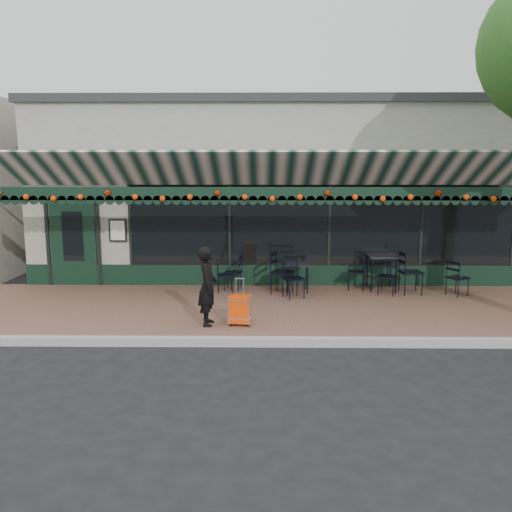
{
  "coord_description": "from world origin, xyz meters",
  "views": [
    {
      "loc": [
        -0.19,
        -8.97,
        3.09
      ],
      "look_at": [
        -0.33,
        1.6,
        1.28
      ],
      "focal_mm": 38.0,
      "sensor_mm": 36.0,
      "label": 1
    }
  ],
  "objects_px": {
    "suitcase": "(240,310)",
    "chair_a_left": "(356,273)",
    "chair_a_extra": "(458,278)",
    "chair_b_left": "(233,273)",
    "chair_b_right": "(282,273)",
    "chair_a_front": "(388,277)",
    "chair_b_front": "(294,279)",
    "cafe_table_b": "(298,266)",
    "chair_solo": "(225,275)",
    "cafe_table_a": "(382,258)",
    "chair_a_right": "(411,273)",
    "woman": "(208,286)"
  },
  "relations": [
    {
      "from": "chair_a_right",
      "to": "cafe_table_b",
      "type": "bearing_deg",
      "value": 81.13
    },
    {
      "from": "suitcase",
      "to": "chair_a_front",
      "type": "bearing_deg",
      "value": 46.13
    },
    {
      "from": "chair_b_right",
      "to": "chair_a_front",
      "type": "bearing_deg",
      "value": -70.25
    },
    {
      "from": "chair_b_front",
      "to": "cafe_table_b",
      "type": "bearing_deg",
      "value": 56.39
    },
    {
      "from": "chair_b_front",
      "to": "chair_solo",
      "type": "relative_size",
      "value": 1.11
    },
    {
      "from": "suitcase",
      "to": "chair_a_extra",
      "type": "height_order",
      "value": "suitcase"
    },
    {
      "from": "suitcase",
      "to": "chair_solo",
      "type": "distance_m",
      "value": 2.7
    },
    {
      "from": "chair_a_left",
      "to": "chair_b_left",
      "type": "relative_size",
      "value": 1.03
    },
    {
      "from": "chair_solo",
      "to": "chair_a_extra",
      "type": "bearing_deg",
      "value": -99.81
    },
    {
      "from": "cafe_table_a",
      "to": "chair_a_left",
      "type": "height_order",
      "value": "cafe_table_a"
    },
    {
      "from": "chair_b_left",
      "to": "chair_b_right",
      "type": "xyz_separation_m",
      "value": [
        1.14,
        -0.34,
        0.07
      ]
    },
    {
      "from": "chair_b_left",
      "to": "cafe_table_b",
      "type": "bearing_deg",
      "value": 93.75
    },
    {
      "from": "chair_a_extra",
      "to": "chair_b_left",
      "type": "bearing_deg",
      "value": 53.18
    },
    {
      "from": "chair_b_right",
      "to": "chair_solo",
      "type": "distance_m",
      "value": 1.32
    },
    {
      "from": "chair_a_front",
      "to": "chair_b_left",
      "type": "height_order",
      "value": "chair_a_front"
    },
    {
      "from": "woman",
      "to": "chair_a_left",
      "type": "relative_size",
      "value": 1.76
    },
    {
      "from": "chair_a_right",
      "to": "chair_a_extra",
      "type": "distance_m",
      "value": 1.02
    },
    {
      "from": "woman",
      "to": "chair_a_right",
      "type": "height_order",
      "value": "woman"
    },
    {
      "from": "chair_a_front",
      "to": "chair_a_extra",
      "type": "xyz_separation_m",
      "value": [
        1.55,
        -0.07,
        -0.0
      ]
    },
    {
      "from": "chair_b_left",
      "to": "suitcase",
      "type": "bearing_deg",
      "value": 14.35
    },
    {
      "from": "woman",
      "to": "chair_a_extra",
      "type": "bearing_deg",
      "value": -68.0
    },
    {
      "from": "chair_a_right",
      "to": "chair_a_extra",
      "type": "relative_size",
      "value": 1.2
    },
    {
      "from": "suitcase",
      "to": "chair_a_left",
      "type": "height_order",
      "value": "suitcase"
    },
    {
      "from": "suitcase",
      "to": "woman",
      "type": "bearing_deg",
      "value": -174.4
    },
    {
      "from": "cafe_table_b",
      "to": "chair_b_front",
      "type": "xyz_separation_m",
      "value": [
        -0.13,
        -0.65,
        -0.16
      ]
    },
    {
      "from": "chair_a_extra",
      "to": "chair_b_left",
      "type": "relative_size",
      "value": 1.01
    },
    {
      "from": "chair_a_right",
      "to": "chair_b_right",
      "type": "distance_m",
      "value": 2.94
    },
    {
      "from": "woman",
      "to": "chair_solo",
      "type": "bearing_deg",
      "value": -4.07
    },
    {
      "from": "cafe_table_b",
      "to": "chair_a_extra",
      "type": "xyz_separation_m",
      "value": [
        3.57,
        -0.37,
        -0.19
      ]
    },
    {
      "from": "suitcase",
      "to": "chair_b_front",
      "type": "bearing_deg",
      "value": 71.44
    },
    {
      "from": "cafe_table_a",
      "to": "chair_b_front",
      "type": "relative_size",
      "value": 0.97
    },
    {
      "from": "chair_a_right",
      "to": "chair_b_front",
      "type": "height_order",
      "value": "chair_a_right"
    },
    {
      "from": "chair_a_extra",
      "to": "cafe_table_b",
      "type": "bearing_deg",
      "value": 52.84
    },
    {
      "from": "chair_b_front",
      "to": "chair_a_right",
      "type": "bearing_deg",
      "value": -13.16
    },
    {
      "from": "suitcase",
      "to": "chair_solo",
      "type": "relative_size",
      "value": 1.15
    },
    {
      "from": "cafe_table_b",
      "to": "chair_b_right",
      "type": "xyz_separation_m",
      "value": [
        -0.37,
        -0.21,
        -0.12
      ]
    },
    {
      "from": "chair_a_extra",
      "to": "chair_solo",
      "type": "xyz_separation_m",
      "value": [
        -5.25,
        0.31,
        -0.02
      ]
    },
    {
      "from": "chair_a_left",
      "to": "chair_b_right",
      "type": "xyz_separation_m",
      "value": [
        -1.76,
        -0.38,
        0.06
      ]
    },
    {
      "from": "chair_a_right",
      "to": "chair_a_front",
      "type": "distance_m",
      "value": 0.57
    },
    {
      "from": "chair_solo",
      "to": "suitcase",
      "type": "bearing_deg",
      "value": -176.65
    },
    {
      "from": "chair_a_extra",
      "to": "chair_b_left",
      "type": "distance_m",
      "value": 5.11
    },
    {
      "from": "cafe_table_a",
      "to": "chair_a_left",
      "type": "distance_m",
      "value": 0.69
    },
    {
      "from": "woman",
      "to": "chair_a_front",
      "type": "relative_size",
      "value": 1.79
    },
    {
      "from": "woman",
      "to": "chair_a_left",
      "type": "xyz_separation_m",
      "value": [
        3.2,
        2.85,
        -0.31
      ]
    },
    {
      "from": "cafe_table_b",
      "to": "chair_a_front",
      "type": "xyz_separation_m",
      "value": [
        2.02,
        -0.3,
        -0.19
      ]
    },
    {
      "from": "cafe_table_a",
      "to": "chair_b_left",
      "type": "height_order",
      "value": "cafe_table_a"
    },
    {
      "from": "cafe_table_a",
      "to": "chair_b_left",
      "type": "distance_m",
      "value": 3.52
    },
    {
      "from": "chair_b_left",
      "to": "chair_b_front",
      "type": "xyz_separation_m",
      "value": [
        1.39,
        -0.78,
        0.02
      ]
    },
    {
      "from": "cafe_table_b",
      "to": "chair_a_right",
      "type": "height_order",
      "value": "chair_a_right"
    },
    {
      "from": "chair_a_front",
      "to": "chair_solo",
      "type": "distance_m",
      "value": 3.71
    }
  ]
}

